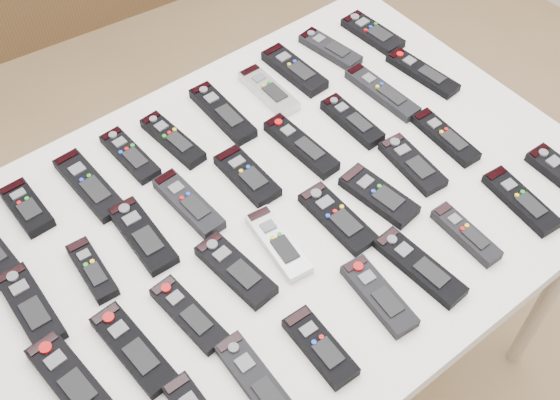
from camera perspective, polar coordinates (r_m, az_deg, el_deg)
ground at (r=2.12m, az=-1.79°, el=-11.11°), size 4.00×4.00×0.00m
table at (r=1.44m, az=0.00°, el=-1.92°), size 1.25×0.88×0.78m
remote_1 at (r=1.47m, az=-19.88°, el=-0.58°), size 0.06×0.14×0.02m
remote_2 at (r=1.47m, az=-15.24°, el=1.18°), size 0.06×0.20×0.02m
remote_3 at (r=1.51m, az=-12.11°, el=3.58°), size 0.06×0.16×0.02m
remote_4 at (r=1.52m, az=-8.71°, el=4.87°), size 0.06×0.18×0.02m
remote_5 at (r=1.56m, az=-4.70°, el=7.07°), size 0.05×0.19×0.02m
remote_6 at (r=1.61m, az=-0.93°, el=8.85°), size 0.05×0.17×0.02m
remote_7 at (r=1.66m, az=1.17°, el=10.53°), size 0.06×0.18×0.02m
remote_8 at (r=1.72m, az=4.09°, el=12.13°), size 0.07×0.17×0.02m
remote_9 at (r=1.78m, az=7.53°, el=13.31°), size 0.07×0.17×0.02m
remote_10 at (r=1.33m, az=-19.61°, el=-8.17°), size 0.06×0.18×0.02m
remote_11 at (r=1.34m, az=-15.01°, el=-5.52°), size 0.05×0.14×0.02m
remote_12 at (r=1.37m, az=-11.12°, el=-2.84°), size 0.07×0.18×0.02m
remote_13 at (r=1.40m, az=-7.44°, el=-0.29°), size 0.06×0.18×0.02m
remote_14 at (r=1.43m, az=-2.68°, el=1.97°), size 0.06×0.16×0.02m
remote_15 at (r=1.49m, az=1.71°, el=4.43°), size 0.06×0.19×0.02m
remote_16 at (r=1.55m, az=5.87°, el=6.41°), size 0.05×0.16×0.02m
remote_17 at (r=1.62m, az=8.29°, el=8.66°), size 0.05×0.20×0.02m
remote_18 at (r=1.69m, az=11.50°, el=10.09°), size 0.06×0.19×0.02m
remote_19 at (r=1.24m, az=-16.66°, el=-13.85°), size 0.08×0.19×0.02m
remote_20 at (r=1.25m, az=-11.85°, el=-11.75°), size 0.07×0.19×0.02m
remote_21 at (r=1.26m, az=-7.43°, el=-9.20°), size 0.06×0.17×0.02m
remote_22 at (r=1.30m, az=-3.62°, el=-5.70°), size 0.07×0.18×0.02m
remote_23 at (r=1.33m, az=-0.14°, el=-3.54°), size 0.07×0.17×0.02m
remote_24 at (r=1.37m, az=4.68°, el=-1.47°), size 0.06×0.17×0.02m
remote_25 at (r=1.41m, az=8.03°, el=0.36°), size 0.08×0.17×0.02m
remote_26 at (r=1.48m, az=10.71°, el=2.88°), size 0.07×0.16×0.02m
remote_27 at (r=1.55m, az=13.29°, el=4.99°), size 0.05×0.17×0.02m
remote_30 at (r=1.19m, az=-1.56°, el=-14.93°), size 0.06×0.21×0.02m
remote_31 at (r=1.22m, az=3.27°, el=-11.84°), size 0.06×0.15×0.02m
remote_32 at (r=1.28m, az=8.04°, el=-7.70°), size 0.07×0.17×0.02m
remote_33 at (r=1.33m, az=11.29°, el=-5.36°), size 0.07×0.19×0.02m
remote_34 at (r=1.39m, az=14.87°, el=-2.70°), size 0.04×0.15×0.02m
remote_35 at (r=1.47m, az=18.99°, el=-0.06°), size 0.07×0.18×0.02m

